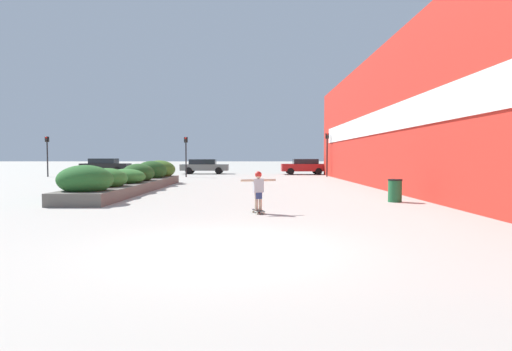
# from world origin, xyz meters

# --- Properties ---
(ground_plane) EXTENTS (300.00, 300.00, 0.00)m
(ground_plane) POSITION_xyz_m (0.00, 0.00, 0.00)
(ground_plane) COLOR #ADA89E
(building_wall_right) EXTENTS (0.67, 32.87, 7.32)m
(building_wall_right) POSITION_xyz_m (7.09, 13.86, 3.66)
(building_wall_right) COLOR red
(building_wall_right) RESTS_ON ground_plane
(planter_box) EXTENTS (2.01, 13.21, 1.46)m
(planter_box) POSITION_xyz_m (-5.65, 12.78, 0.61)
(planter_box) COLOR #605B54
(planter_box) RESTS_ON ground_plane
(skateboard) EXTENTS (0.39, 0.66, 0.10)m
(skateboard) POSITION_xyz_m (0.49, 4.53, 0.07)
(skateboard) COLOR black
(skateboard) RESTS_ON ground_plane
(skateboarder) EXTENTS (1.04, 0.37, 1.15)m
(skateboarder) POSITION_xyz_m (0.49, 4.53, 0.79)
(skateboarder) COLOR tan
(skateboarder) RESTS_ON skateboard
(trash_bin) EXTENTS (0.52, 0.52, 0.85)m
(trash_bin) POSITION_xyz_m (5.56, 7.53, 0.43)
(trash_bin) COLOR #1E5B33
(trash_bin) RESTS_ON ground_plane
(car_leftmost) EXTENTS (4.25, 1.84, 1.53)m
(car_leftmost) POSITION_xyz_m (15.80, 30.04, 0.82)
(car_leftmost) COLOR maroon
(car_leftmost) RESTS_ON ground_plane
(car_center_left) EXTENTS (4.70, 1.84, 1.45)m
(car_center_left) POSITION_xyz_m (-4.74, 32.52, 0.77)
(car_center_left) COLOR slate
(car_center_left) RESTS_ON ground_plane
(car_center_right) EXTENTS (4.22, 2.07, 1.48)m
(car_center_right) POSITION_xyz_m (5.02, 31.08, 0.79)
(car_center_right) COLOR maroon
(car_center_right) RESTS_ON ground_plane
(car_rightmost) EXTENTS (4.69, 1.84, 1.53)m
(car_rightmost) POSITION_xyz_m (-14.77, 32.93, 0.82)
(car_rightmost) COLOR black
(car_rightmost) RESTS_ON ground_plane
(traffic_light_left) EXTENTS (0.28, 0.30, 3.33)m
(traffic_light_left) POSITION_xyz_m (-5.43, 26.11, 2.28)
(traffic_light_left) COLOR black
(traffic_light_left) RESTS_ON ground_plane
(traffic_light_right) EXTENTS (0.28, 0.30, 3.68)m
(traffic_light_right) POSITION_xyz_m (6.43, 26.57, 2.49)
(traffic_light_right) COLOR black
(traffic_light_right) RESTS_ON ground_plane
(traffic_light_far_left) EXTENTS (0.28, 0.30, 3.39)m
(traffic_light_far_left) POSITION_xyz_m (-17.24, 26.57, 2.32)
(traffic_light_far_left) COLOR black
(traffic_light_far_left) RESTS_ON ground_plane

